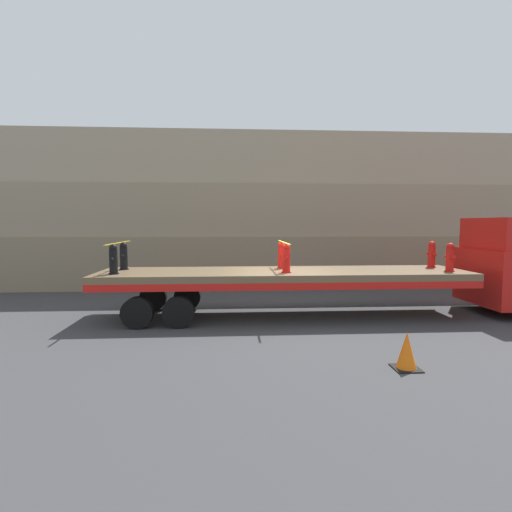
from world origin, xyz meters
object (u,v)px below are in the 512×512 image
fire_hydrant_red_far_2 (432,255)px  fire_hydrant_black_near_0 (113,260)px  truck_cab (512,266)px  fire_hydrant_black_far_0 (124,256)px  fire_hydrant_red_far_1 (281,255)px  fire_hydrant_red_near_2 (450,258)px  fire_hydrant_red_near_1 (286,259)px  traffic_cone (407,351)px  flatbed_trailer (268,278)px

fire_hydrant_red_far_2 → fire_hydrant_black_near_0: bearing=-173.7°
truck_cab → fire_hydrant_black_far_0: size_ratio=3.54×
fire_hydrant_red_far_1 → fire_hydrant_red_near_2: same height
fire_hydrant_black_far_0 → fire_hydrant_red_near_1: same height
fire_hydrant_red_near_2 → traffic_cone: size_ratio=1.16×
fire_hydrant_black_far_0 → fire_hydrant_black_near_0: bearing=-90.0°
flatbed_trailer → fire_hydrant_black_far_0: fire_hydrant_black_far_0 is taller
fire_hydrant_red_far_1 → fire_hydrant_red_far_2: (4.77, 0.00, 0.00)m
flatbed_trailer → fire_hydrant_black_near_0: (-4.29, -0.53, 0.63)m
flatbed_trailer → traffic_cone: (2.24, -4.42, -0.80)m
fire_hydrant_red_far_2 → traffic_cone: bearing=-121.2°
fire_hydrant_black_far_0 → fire_hydrant_red_near_2: (9.54, -1.06, 0.00)m
fire_hydrant_red_near_1 → fire_hydrant_red_far_1: same height
fire_hydrant_black_near_0 → fire_hydrant_red_far_2: size_ratio=1.00×
fire_hydrant_red_far_2 → fire_hydrant_black_far_0: bearing=180.0°
fire_hydrant_black_near_0 → traffic_cone: size_ratio=1.16×
fire_hydrant_black_near_0 → fire_hydrant_red_far_1: bearing=12.5°
fire_hydrant_red_far_1 → fire_hydrant_red_near_2: 4.88m
fire_hydrant_red_near_1 → fire_hydrant_red_far_2: (4.77, 1.06, 0.00)m
flatbed_trailer → fire_hydrant_red_far_1: fire_hydrant_red_far_1 is taller
fire_hydrant_black_near_0 → traffic_cone: 7.74m
truck_cab → fire_hydrant_black_near_0: truck_cab is taller
fire_hydrant_black_far_0 → fire_hydrant_red_far_2: (9.54, 0.00, 0.00)m
fire_hydrant_red_far_1 → fire_hydrant_red_far_2: bearing=0.0°
truck_cab → fire_hydrant_red_far_1: (-7.06, 0.53, 0.33)m
truck_cab → fire_hydrant_red_far_2: truck_cab is taller
fire_hydrant_red_far_1 → fire_hydrant_red_near_2: (4.77, -1.06, 0.00)m
fire_hydrant_red_near_1 → fire_hydrant_red_near_2: bearing=0.0°
fire_hydrant_black_far_0 → fire_hydrant_red_far_2: 9.54m
traffic_cone → flatbed_trailer: bearing=116.9°
fire_hydrant_red_far_2 → flatbed_trailer: bearing=-174.2°
truck_cab → fire_hydrant_red_far_1: size_ratio=3.54×
truck_cab → fire_hydrant_red_near_2: bearing=-167.0°
truck_cab → flatbed_trailer: truck_cab is taller
truck_cab → traffic_cone: (-5.30, -4.42, -1.10)m
flatbed_trailer → fire_hydrant_red_near_2: size_ratio=12.97×
truck_cab → fire_hydrant_red_far_1: truck_cab is taller
fire_hydrant_red_near_2 → truck_cab: bearing=13.0°
flatbed_trailer → fire_hydrant_black_near_0: size_ratio=12.97×
truck_cab → fire_hydrant_black_far_0: 11.84m
fire_hydrant_black_near_0 → fire_hydrant_red_near_1: (4.77, 0.00, 0.00)m
fire_hydrant_black_near_0 → fire_hydrant_red_near_2: same height
flatbed_trailer → truck_cab: bearing=0.0°
flatbed_trailer → fire_hydrant_red_near_1: size_ratio=12.97×
fire_hydrant_red_far_1 → traffic_cone: fire_hydrant_red_far_1 is taller
fire_hydrant_black_far_0 → fire_hydrant_red_near_1: size_ratio=1.00×
fire_hydrant_red_near_2 → fire_hydrant_red_far_2: same height
fire_hydrant_red_far_1 → traffic_cone: size_ratio=1.16×
fire_hydrant_black_far_0 → fire_hydrant_red_far_2: bearing=0.0°
truck_cab → fire_hydrant_red_far_2: 2.38m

